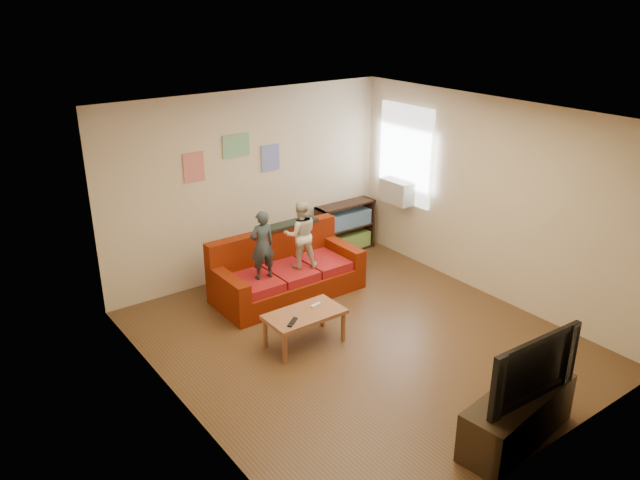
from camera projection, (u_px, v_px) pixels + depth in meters
room_shell at (362, 237)px, 7.05m from camera, size 4.52×5.02×2.72m
sofa at (285, 273)px, 8.62m from camera, size 2.04×0.94×0.90m
child_a at (262, 245)px, 8.03m from camera, size 0.36×0.26×0.93m
child_b at (301, 234)px, 8.35m from camera, size 0.56×0.51×0.94m
coffee_table at (305, 317)px, 7.35m from camera, size 0.93×0.51×0.42m
remote at (292, 322)px, 7.10m from camera, size 0.20×0.16×0.02m
game_controller at (316, 305)px, 7.47m from camera, size 0.14×0.06×0.03m
bookshelf at (345, 230)px, 10.02m from camera, size 1.01×0.30×0.81m
window at (405, 154)px, 9.40m from camera, size 0.04×1.08×1.48m
ac_unit at (398, 191)px, 9.54m from camera, size 0.28×0.55×0.35m
artwork_left at (194, 167)px, 8.30m from camera, size 0.30×0.01×0.40m
artwork_center at (236, 146)px, 8.58m from camera, size 0.42×0.01×0.32m
artwork_right at (270, 158)px, 8.98m from camera, size 0.30×0.01×0.38m
file_box at (332, 277)px, 8.90m from camera, size 0.40×0.30×0.27m
tv_stand at (517, 416)px, 5.81m from camera, size 1.39×0.62×0.50m
television at (525, 364)px, 5.59m from camera, size 1.12×0.19×0.64m
tissue at (309, 289)px, 8.73m from camera, size 0.13×0.13×0.10m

